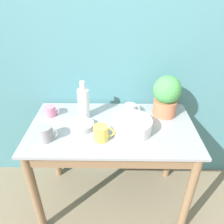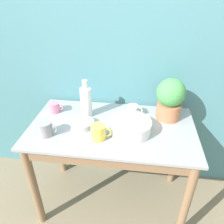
% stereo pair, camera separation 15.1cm
% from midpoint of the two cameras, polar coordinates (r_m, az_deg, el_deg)
% --- Properties ---
extents(wall_back, '(6.00, 0.05, 2.40)m').
position_cam_midpoint_polar(wall_back, '(1.74, 4.28, 14.49)').
color(wall_back, teal).
rests_on(wall_back, ground_plane).
extents(counter_table, '(1.19, 0.66, 0.80)m').
position_cam_midpoint_polar(counter_table, '(1.66, 2.52, -9.02)').
color(counter_table, '#846647').
rests_on(counter_table, ground_plane).
extents(potted_plant, '(0.21, 0.21, 0.32)m').
position_cam_midpoint_polar(potted_plant, '(1.66, 17.50, 3.36)').
color(potted_plant, '#B7704C').
rests_on(potted_plant, counter_table).
extents(bowl_wash_large, '(0.28, 0.28, 0.09)m').
position_cam_midpoint_polar(bowl_wash_large, '(1.50, 7.72, -3.89)').
color(bowl_wash_large, silver).
rests_on(bowl_wash_large, counter_table).
extents(bottle_tall, '(0.08, 0.08, 0.29)m').
position_cam_midpoint_polar(bottle_tall, '(1.63, -4.17, 2.68)').
color(bottle_tall, white).
rests_on(bottle_tall, counter_table).
extents(mug_grey, '(0.14, 0.10, 0.10)m').
position_cam_midpoint_polar(mug_grey, '(1.51, -14.32, -4.34)').
color(mug_grey, gray).
rests_on(mug_grey, counter_table).
extents(mug_pink, '(0.12, 0.08, 0.08)m').
position_cam_midpoint_polar(mug_pink, '(1.76, -12.45, 1.12)').
color(mug_pink, pink).
rests_on(mug_pink, counter_table).
extents(mug_white, '(0.12, 0.09, 0.08)m').
position_cam_midpoint_polar(mug_white, '(1.69, 8.02, 0.34)').
color(mug_white, white).
rests_on(mug_white, counter_table).
extents(mug_yellow, '(0.14, 0.10, 0.10)m').
position_cam_midpoint_polar(mug_yellow, '(1.43, -0.48, -5.41)').
color(mug_yellow, '#E5CC4C').
rests_on(mug_yellow, counter_table).
extents(bowl_small_steel, '(0.16, 0.16, 0.04)m').
position_cam_midpoint_polar(bowl_small_steel, '(1.57, -4.81, -3.14)').
color(bowl_small_steel, '#A8A8B2').
rests_on(bowl_small_steel, counter_table).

